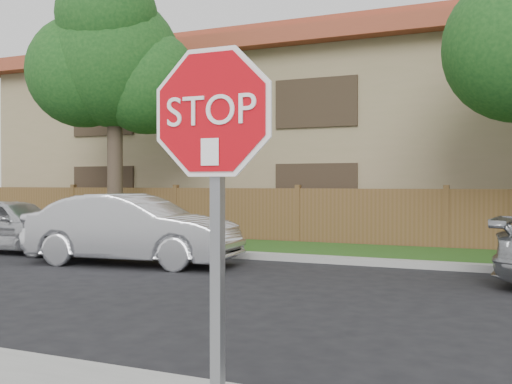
% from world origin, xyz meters
% --- Properties ---
extents(far_curb, '(70.00, 0.30, 0.15)m').
position_xyz_m(far_curb, '(0.00, 8.15, 0.07)').
color(far_curb, gray).
rests_on(far_curb, ground).
extents(grass_strip, '(70.00, 3.00, 0.12)m').
position_xyz_m(grass_strip, '(0.00, 9.80, 0.06)').
color(grass_strip, '#1E4714').
rests_on(grass_strip, ground).
extents(fence, '(70.00, 0.12, 1.60)m').
position_xyz_m(fence, '(0.00, 11.40, 0.80)').
color(fence, brown).
rests_on(fence, ground).
extents(apartment_building, '(35.20, 9.20, 7.20)m').
position_xyz_m(apartment_building, '(0.00, 17.00, 3.53)').
color(apartment_building, '#8E7F58').
rests_on(apartment_building, ground).
extents(tree_left, '(4.80, 3.90, 7.78)m').
position_xyz_m(tree_left, '(-8.98, 9.57, 5.22)').
color(tree_left, '#382B21').
rests_on(tree_left, ground).
extents(stop_sign, '(1.01, 0.13, 2.55)m').
position_xyz_m(stop_sign, '(0.18, -1.48, 1.83)').
color(stop_sign, gray).
rests_on(stop_sign, sidewalk_near).
extents(sedan_far_left, '(4.17, 1.89, 1.39)m').
position_xyz_m(sedan_far_left, '(-10.03, 6.83, 0.69)').
color(sedan_far_left, silver).
rests_on(sedan_far_left, ground).
extents(sedan_left, '(4.76, 2.11, 1.52)m').
position_xyz_m(sedan_left, '(-5.89, 6.22, 0.76)').
color(sedan_left, silver).
rests_on(sedan_left, ground).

